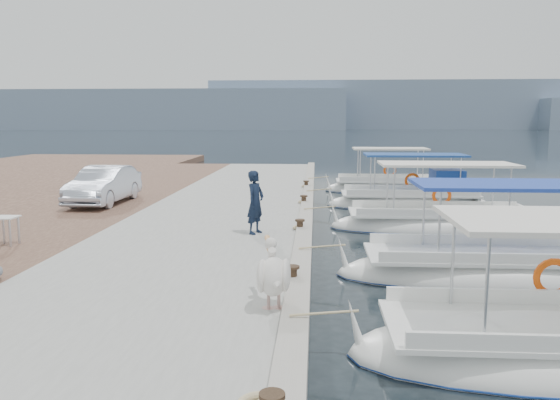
{
  "coord_description": "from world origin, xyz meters",
  "views": [
    {
      "loc": [
        0.08,
        -13.8,
        3.65
      ],
      "look_at": [
        -1.0,
        2.72,
        1.2
      ],
      "focal_mm": 35.0,
      "sensor_mm": 36.0,
      "label": 1
    }
  ],
  "objects_px": {
    "fisherman": "(255,202)",
    "fishing_caique_b": "(506,274)",
    "fishing_caique_d": "(411,202)",
    "pelican": "(273,274)",
    "fishing_caique_c": "(439,226)",
    "fishing_caique_e": "(386,189)",
    "parked_car": "(104,185)"
  },
  "relations": [
    {
      "from": "fisherman",
      "to": "fishing_caique_b",
      "type": "bearing_deg",
      "value": -85.28
    },
    {
      "from": "fishing_caique_d",
      "to": "pelican",
      "type": "xyz_separation_m",
      "value": [
        -4.73,
        -14.18,
        0.89
      ]
    },
    {
      "from": "fishing_caique_b",
      "to": "fisherman",
      "type": "xyz_separation_m",
      "value": [
        -6.07,
        2.32,
        1.25
      ]
    },
    {
      "from": "fishing_caique_c",
      "to": "fishing_caique_e",
      "type": "height_order",
      "value": "same"
    },
    {
      "from": "fishing_caique_e",
      "to": "pelican",
      "type": "bearing_deg",
      "value": -102.64
    },
    {
      "from": "fishing_caique_e",
      "to": "fishing_caique_c",
      "type": "bearing_deg",
      "value": -86.84
    },
    {
      "from": "pelican",
      "to": "parked_car",
      "type": "height_order",
      "value": "parked_car"
    },
    {
      "from": "fishing_caique_d",
      "to": "fishing_caique_c",
      "type": "bearing_deg",
      "value": -88.86
    },
    {
      "from": "fishing_caique_b",
      "to": "parked_car",
      "type": "distance_m",
      "value": 14.48
    },
    {
      "from": "fishing_caique_d",
      "to": "pelican",
      "type": "relative_size",
      "value": 4.66
    },
    {
      "from": "fishing_caique_d",
      "to": "fishing_caique_e",
      "type": "relative_size",
      "value": 1.11
    },
    {
      "from": "fishing_caique_c",
      "to": "fisherman",
      "type": "relative_size",
      "value": 4.13
    },
    {
      "from": "parked_car",
      "to": "fishing_caique_c",
      "type": "bearing_deg",
      "value": -7.03
    },
    {
      "from": "pelican",
      "to": "parked_car",
      "type": "distance_m",
      "value": 13.3
    },
    {
      "from": "fishing_caique_b",
      "to": "fisherman",
      "type": "distance_m",
      "value": 6.62
    },
    {
      "from": "fishing_caique_d",
      "to": "parked_car",
      "type": "relative_size",
      "value": 1.61
    },
    {
      "from": "fisherman",
      "to": "parked_car",
      "type": "bearing_deg",
      "value": 76.6
    },
    {
      "from": "fishing_caique_c",
      "to": "parked_car",
      "type": "bearing_deg",
      "value": 171.95
    },
    {
      "from": "fishing_caique_c",
      "to": "pelican",
      "type": "distance_m",
      "value": 10.63
    },
    {
      "from": "fishing_caique_b",
      "to": "parked_car",
      "type": "height_order",
      "value": "fishing_caique_b"
    },
    {
      "from": "pelican",
      "to": "parked_car",
      "type": "relative_size",
      "value": 0.34
    },
    {
      "from": "pelican",
      "to": "fisherman",
      "type": "relative_size",
      "value": 0.84
    },
    {
      "from": "fishing_caique_b",
      "to": "parked_car",
      "type": "bearing_deg",
      "value": 149.04
    },
    {
      "from": "fishing_caique_e",
      "to": "fisherman",
      "type": "distance_m",
      "value": 14.16
    },
    {
      "from": "fishing_caique_d",
      "to": "fisherman",
      "type": "distance_m",
      "value": 10.02
    },
    {
      "from": "fishing_caique_b",
      "to": "fisherman",
      "type": "relative_size",
      "value": 4.45
    },
    {
      "from": "parked_car",
      "to": "fishing_caique_b",
      "type": "bearing_deg",
      "value": -29.94
    },
    {
      "from": "fishing_caique_b",
      "to": "fishing_caique_d",
      "type": "distance_m",
      "value": 10.48
    },
    {
      "from": "fishing_caique_e",
      "to": "pelican",
      "type": "relative_size",
      "value": 4.21
    },
    {
      "from": "pelican",
      "to": "fisherman",
      "type": "height_order",
      "value": "fisherman"
    },
    {
      "from": "fishing_caique_b",
      "to": "fishing_caique_c",
      "type": "xyz_separation_m",
      "value": [
        -0.28,
        5.72,
        0.0
      ]
    },
    {
      "from": "fisherman",
      "to": "parked_car",
      "type": "distance_m",
      "value": 8.13
    }
  ]
}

